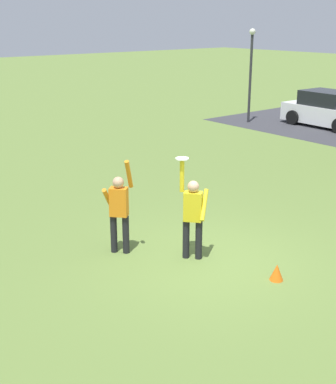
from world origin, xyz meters
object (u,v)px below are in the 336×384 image
(person_catcher, at_px, (193,213))
(field_cone_orange, at_px, (277,272))
(frisbee_disc, at_px, (182,159))
(parked_car_white, at_px, (328,110))
(person_defender, at_px, (119,208))
(lamppost_by_lot, at_px, (251,66))

(person_catcher, xyz_separation_m, field_cone_orange, (1.72, 0.59, -0.82))
(frisbee_disc, bearing_deg, parked_car_white, 114.25)
(parked_car_white, relative_size, field_cone_orange, 13.01)
(person_defender, height_order, frisbee_disc, frisbee_disc)
(person_defender, bearing_deg, lamppost_by_lot, 82.30)
(field_cone_orange, bearing_deg, lamppost_by_lot, 134.60)
(person_defender, relative_size, lamppost_by_lot, 0.48)
(person_defender, relative_size, frisbee_disc, 7.97)
(person_defender, bearing_deg, parked_car_white, 69.29)
(frisbee_disc, height_order, lamppost_by_lot, lamppost_by_lot)
(person_catcher, bearing_deg, parked_car_white, -105.42)
(person_catcher, xyz_separation_m, parked_car_white, (-6.54, 14.00, -0.25))
(frisbee_disc, distance_m, lamppost_by_lot, 15.29)
(person_catcher, distance_m, parked_car_white, 15.46)
(person_defender, xyz_separation_m, field_cone_orange, (2.88, 1.58, -0.82))
(person_catcher, bearing_deg, field_cone_orange, 158.51)
(lamppost_by_lot, bearing_deg, parked_car_white, 34.59)
(parked_car_white, xyz_separation_m, lamppost_by_lot, (-2.95, -2.04, 1.86))
(lamppost_by_lot, bearing_deg, field_cone_orange, -45.40)
(person_catcher, relative_size, parked_car_white, 0.50)
(person_catcher, relative_size, lamppost_by_lot, 0.49)
(person_defender, height_order, field_cone_orange, person_defender)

